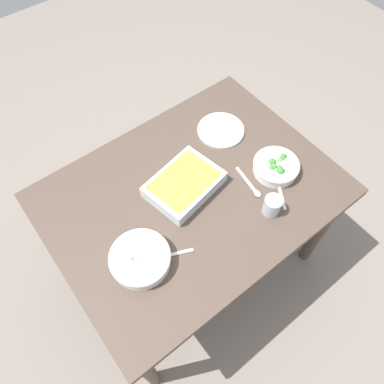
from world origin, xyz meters
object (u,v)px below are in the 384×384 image
Objects in this scene: stew_bowl at (140,259)px; side_plate at (221,130)px; spoon_by_broccoli at (279,187)px; fork_on_table at (187,197)px; baking_dish at (184,184)px; broccoli_bowl at (276,166)px; drink_cup at (272,206)px; spoon_by_stew at (164,256)px; spoon_spare at (251,186)px.

side_plate is at bearing 25.58° from stew_bowl.
stew_bowl is at bearing 173.11° from spoon_by_broccoli.
fork_on_table is (-0.35, -0.19, -0.00)m from side_plate.
stew_bowl is 1.05× the size of side_plate.
spoon_by_broccoli is (0.32, -0.24, -0.03)m from baking_dish.
broccoli_bowl is 2.35× the size of drink_cup.
side_plate is (0.33, 0.15, -0.03)m from baking_dish.
baking_dish is 0.40m from spoon_by_broccoli.
broccoli_bowl is 0.62m from spoon_by_stew.
spoon_by_broccoli is at bearing -36.95° from baking_dish.
stew_bowl is 0.73m from side_plate.
side_plate is 0.33m from spoon_spare.
spoon_by_stew is 0.28m from fork_on_table.
spoon_by_stew is at bearing -176.27° from spoon_spare.
drink_cup reaches higher than stew_bowl.
drink_cup is 0.51× the size of spoon_by_stew.
stew_bowl is at bearing 165.56° from drink_cup.
spoon_by_broccoli reaches higher than fork_on_table.
drink_cup reaches higher than baking_dish.
side_plate reaches higher than spoon_spare.
broccoli_bowl is at bearing 57.38° from spoon_by_broccoli.
baking_dish reaches higher than stew_bowl.
stew_bowl is at bearing 179.58° from broccoli_bowl.
baking_dish is 2.00× the size of spoon_by_stew.
stew_bowl is at bearing -154.42° from side_plate.
spoon_spare is (0.23, -0.17, -0.03)m from baking_dish.
broccoli_bowl is at bearing 40.34° from drink_cup.
broccoli_bowl is 0.91× the size of side_plate.
drink_cup is at bearing -55.04° from baking_dish.
stew_bowl reaches higher than spoon_by_broccoli.
drink_cup is 0.13m from spoon_by_broccoli.
side_plate is 1.31× the size of spoon_by_stew.
fork_on_table is at bearing 34.30° from spoon_by_stew.
broccoli_bowl is at bearing 0.05° from spoon_spare.
stew_bowl is 0.68× the size of baking_dish.
fork_on_table is (-0.39, 0.12, -0.03)m from broccoli_bowl.
spoon_by_broccoli is at bearing -38.63° from spoon_spare.
spoon_by_stew is at bearing -23.92° from stew_bowl.
broccoli_bowl is 1.14× the size of fork_on_table.
fork_on_table is (0.31, 0.12, -0.03)m from stew_bowl.
broccoli_bowl reaches higher than side_plate.
fork_on_table is at bearing 153.20° from spoon_spare.
spoon_by_stew is at bearing 175.74° from spoon_by_broccoli.
spoon_spare is at bearing 81.99° from drink_cup.
spoon_by_stew is at bearing -140.89° from baking_dish.
fork_on_table is (-0.23, 0.26, -0.04)m from drink_cup.
baking_dish is 1.53× the size of side_plate.
side_plate reaches higher than fork_on_table.
baking_dish is (-0.37, 0.17, 0.00)m from broccoli_bowl.
broccoli_bowl is 0.32m from side_plate.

